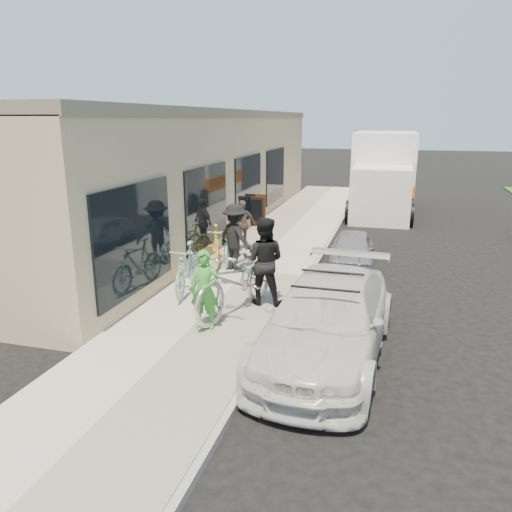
# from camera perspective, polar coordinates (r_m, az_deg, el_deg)

# --- Properties ---
(ground) EXTENTS (120.00, 120.00, 0.00)m
(ground) POSITION_cam_1_polar(r_m,az_deg,el_deg) (9.73, 5.45, -8.52)
(ground) COLOR black
(ground) RESTS_ON ground
(sidewalk) EXTENTS (3.00, 34.00, 0.15)m
(sidewalk) POSITION_cam_1_polar(r_m,az_deg,el_deg) (12.87, -0.88, -2.02)
(sidewalk) COLOR #B3AEA1
(sidewalk) RESTS_ON ground
(curb) EXTENTS (0.12, 34.00, 0.13)m
(curb) POSITION_cam_1_polar(r_m,az_deg,el_deg) (12.54, 5.93, -2.63)
(curb) COLOR gray
(curb) RESTS_ON ground
(storefront) EXTENTS (3.60, 20.00, 4.22)m
(storefront) POSITION_cam_1_polar(r_m,az_deg,el_deg) (18.16, -6.29, 9.62)
(storefront) COLOR #CDB58E
(storefront) RESTS_ON ground
(bike_rack) EXTENTS (0.18, 0.68, 0.97)m
(bike_rack) POSITION_cam_1_polar(r_m,az_deg,el_deg) (13.76, -2.64, 1.96)
(bike_rack) COLOR black
(bike_rack) RESTS_ON sidewalk
(sandwich_board) EXTENTS (0.74, 0.75, 1.10)m
(sandwich_board) POSITION_cam_1_polar(r_m,az_deg,el_deg) (18.16, -0.05, 5.23)
(sandwich_board) COLOR black
(sandwich_board) RESTS_ON sidewalk
(sedan_white) EXTENTS (2.17, 4.80, 1.40)m
(sedan_white) POSITION_cam_1_polar(r_m,az_deg,el_deg) (8.53, 8.20, -7.17)
(sedan_white) COLOR silver
(sedan_white) RESTS_ON ground
(sedan_silver) EXTENTS (1.31, 2.93, 0.98)m
(sedan_silver) POSITION_cam_1_polar(r_m,az_deg,el_deg) (13.81, 10.93, 0.70)
(sedan_silver) COLOR gray
(sedan_silver) RESTS_ON ground
(moving_truck) EXTENTS (2.64, 6.87, 3.36)m
(moving_truck) POSITION_cam_1_polar(r_m,az_deg,el_deg) (22.71, 14.33, 8.79)
(moving_truck) COLOR white
(moving_truck) RESTS_ON ground
(tandem_bike) EXTENTS (1.60, 2.78, 1.38)m
(tandem_bike) POSITION_cam_1_polar(r_m,az_deg,el_deg) (9.92, -2.23, -2.77)
(tandem_bike) COLOR silver
(tandem_bike) RESTS_ON sidewalk
(woman_rider) EXTENTS (0.58, 0.42, 1.49)m
(woman_rider) POSITION_cam_1_polar(r_m,az_deg,el_deg) (9.24, -5.89, -3.88)
(woman_rider) COLOR green
(woman_rider) RESTS_ON sidewalk
(man_standing) EXTENTS (0.95, 0.76, 1.85)m
(man_standing) POSITION_cam_1_polar(r_m,az_deg,el_deg) (10.38, 0.86, -0.56)
(man_standing) COLOR black
(man_standing) RESTS_ON sidewalk
(cruiser_bike_a) EXTENTS (0.78, 1.91, 1.12)m
(cruiser_bike_a) POSITION_cam_1_polar(r_m,az_deg,el_deg) (11.20, -7.89, -1.47)
(cruiser_bike_a) COLOR #7FBDB2
(cruiser_bike_a) RESTS_ON sidewalk
(cruiser_bike_b) EXTENTS (1.02, 1.87, 0.93)m
(cruiser_bike_b) POSITION_cam_1_polar(r_m,az_deg,el_deg) (13.55, -3.06, 1.23)
(cruiser_bike_b) COLOR #7FBDB2
(cruiser_bike_b) RESTS_ON sidewalk
(cruiser_bike_c) EXTENTS (1.07, 1.72, 1.00)m
(cruiser_bike_c) POSITION_cam_1_polar(r_m,az_deg,el_deg) (13.52, -4.54, 1.32)
(cruiser_bike_c) COLOR yellow
(cruiser_bike_c) RESTS_ON sidewalk
(bystander_a) EXTENTS (1.28, 1.11, 1.72)m
(bystander_a) POSITION_cam_1_polar(r_m,az_deg,el_deg) (12.75, -2.37, 2.16)
(bystander_a) COLOR black
(bystander_a) RESTS_ON sidewalk
(bystander_b) EXTENTS (0.91, 0.80, 1.47)m
(bystander_b) POSITION_cam_1_polar(r_m,az_deg,el_deg) (14.85, -1.64, 3.58)
(bystander_b) COLOR brown
(bystander_b) RESTS_ON sidewalk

